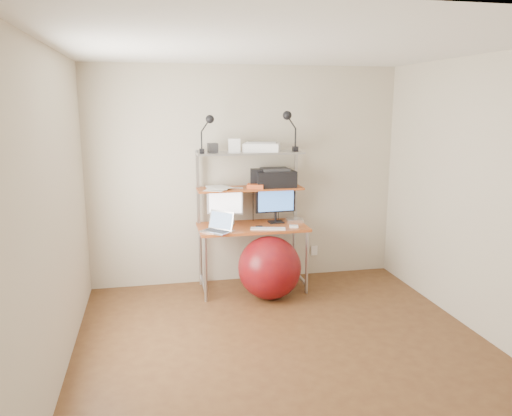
{
  "coord_description": "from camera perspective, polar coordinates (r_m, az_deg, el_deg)",
  "views": [
    {
      "loc": [
        -1.08,
        -3.84,
        2.07
      ],
      "look_at": [
        -0.02,
        1.15,
        1.0
      ],
      "focal_mm": 35.0,
      "sensor_mm": 36.0,
      "label": 1
    }
  ],
  "objects": [
    {
      "name": "room",
      "position": [
        4.07,
        3.63,
        0.18
      ],
      "size": [
        3.6,
        3.6,
        3.6
      ],
      "color": "brown",
      "rests_on": "ground"
    },
    {
      "name": "mac_mini",
      "position": [
        5.76,
        4.42,
        -1.38
      ],
      "size": [
        0.2,
        0.2,
        0.04
      ],
      "primitive_type": "cube",
      "rotation": [
        0.0,
        0.0,
        -0.1
      ],
      "color": "silver",
      "rests_on": "desktop"
    },
    {
      "name": "wall_outlet",
      "position": [
        6.2,
        6.68,
        -4.84
      ],
      "size": [
        0.08,
        0.01,
        0.12
      ],
      "primitive_type": "cube",
      "color": "white",
      "rests_on": "room"
    },
    {
      "name": "monitor_black",
      "position": [
        5.67,
        2.27,
        0.65
      ],
      "size": [
        0.47,
        0.14,
        0.47
      ],
      "rotation": [
        0.0,
        0.0,
        0.05
      ],
      "color": "black",
      "rests_on": "desktop"
    },
    {
      "name": "nas_cube",
      "position": [
        5.6,
        0.07,
        3.43
      ],
      "size": [
        0.16,
        0.16,
        0.2
      ],
      "primitive_type": "cube",
      "rotation": [
        0.0,
        0.0,
        -0.16
      ],
      "color": "black",
      "rests_on": "mid_shelf"
    },
    {
      "name": "mouse",
      "position": [
        5.48,
        4.34,
        -2.11
      ],
      "size": [
        0.1,
        0.07,
        0.03
      ],
      "primitive_type": "cube",
      "rotation": [
        0.0,
        0.0,
        -0.19
      ],
      "color": "white",
      "rests_on": "desktop"
    },
    {
      "name": "printer",
      "position": [
        5.65,
        2.17,
        3.46
      ],
      "size": [
        0.44,
        0.3,
        0.21
      ],
      "rotation": [
        0.0,
        0.0,
        -0.0
      ],
      "color": "black",
      "rests_on": "mid_shelf"
    },
    {
      "name": "clip_lamp_right",
      "position": [
        5.55,
        3.78,
        9.78
      ],
      "size": [
        0.18,
        0.1,
        0.45
      ],
      "color": "black",
      "rests_on": "top_shelf"
    },
    {
      "name": "laptop",
      "position": [
        5.32,
        -4.25,
        -2.2
      ],
      "size": [
        0.39,
        0.39,
        0.27
      ],
      "rotation": [
        0.0,
        0.0,
        -0.78
      ],
      "color": "silver",
      "rests_on": "desktop"
    },
    {
      "name": "clip_lamp_left",
      "position": [
        5.36,
        -5.49,
        9.38
      ],
      "size": [
        0.16,
        0.09,
        0.41
      ],
      "color": "black",
      "rests_on": "top_shelf"
    },
    {
      "name": "phone",
      "position": [
        5.46,
        0.39,
        -2.23
      ],
      "size": [
        0.09,
        0.14,
        0.01
      ],
      "primitive_type": "cube",
      "rotation": [
        0.0,
        0.0,
        -0.12
      ],
      "color": "black",
      "rests_on": "desktop"
    },
    {
      "name": "box_white",
      "position": [
        5.51,
        -2.51,
        7.17
      ],
      "size": [
        0.13,
        0.11,
        0.15
      ],
      "primitive_type": "cube",
      "rotation": [
        0.0,
        0.0,
        -0.08
      ],
      "color": "white",
      "rests_on": "top_shelf"
    },
    {
      "name": "paper_stack",
      "position": [
        5.52,
        -4.42,
        2.31
      ],
      "size": [
        0.35,
        0.4,
        0.02
      ],
      "color": "white",
      "rests_on": "mid_shelf"
    },
    {
      "name": "scanner",
      "position": [
        5.59,
        0.65,
        7.0
      ],
      "size": [
        0.46,
        0.38,
        0.1
      ],
      "rotation": [
        0.0,
        0.0,
        -0.34
      ],
      "color": "white",
      "rests_on": "top_shelf"
    },
    {
      "name": "red_box",
      "position": [
        5.51,
        -0.06,
        2.49
      ],
      "size": [
        0.21,
        0.17,
        0.05
      ],
      "primitive_type": "cube",
      "rotation": [
        0.0,
        0.0,
        -0.31
      ],
      "color": "#CC4E20",
      "rests_on": "mid_shelf"
    },
    {
      "name": "monitor_silver",
      "position": [
        5.59,
        -3.55,
        0.55
      ],
      "size": [
        0.4,
        0.19,
        0.45
      ],
      "rotation": [
        0.0,
        0.0,
        -0.3
      ],
      "color": "#A9A9AD",
      "rests_on": "desktop"
    },
    {
      "name": "computer_desk",
      "position": [
        5.56,
        -0.56,
        0.26
      ],
      "size": [
        1.2,
        0.6,
        1.57
      ],
      "color": "#B14722",
      "rests_on": "ground"
    },
    {
      "name": "exercise_ball",
      "position": [
        5.41,
        1.56,
        -6.83
      ],
      "size": [
        0.68,
        0.68,
        0.68
      ],
      "primitive_type": "sphere",
      "color": "maroon",
      "rests_on": "floor"
    },
    {
      "name": "box_grey",
      "position": [
        5.48,
        -4.98,
        6.87
      ],
      "size": [
        0.11,
        0.11,
        0.1
      ],
      "primitive_type": "cube",
      "rotation": [
        0.0,
        0.0,
        0.13
      ],
      "color": "#2B2B2D",
      "rests_on": "top_shelf"
    },
    {
      "name": "keyboard",
      "position": [
        5.4,
        1.38,
        -2.37
      ],
      "size": [
        0.39,
        0.19,
        0.01
      ],
      "primitive_type": "cube",
      "rotation": [
        0.0,
        0.0,
        -0.24
      ],
      "color": "white",
      "rests_on": "desktop"
    }
  ]
}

